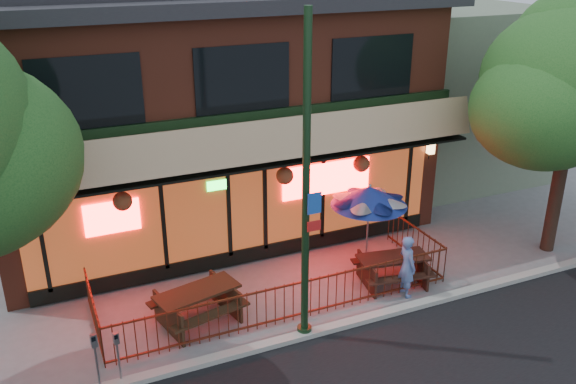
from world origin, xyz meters
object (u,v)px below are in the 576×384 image
(picnic_table_right, at_px, (393,265))
(parking_meter_far, at_px, (95,353))
(patio_umbrella, at_px, (369,196))
(picnic_table_left, at_px, (198,301))
(pedestrian, at_px, (407,266))
(parking_meter_near, at_px, (117,349))
(street_light, at_px, (306,204))

(picnic_table_right, height_order, parking_meter_far, parking_meter_far)
(patio_umbrella, bearing_deg, picnic_table_left, -170.17)
(patio_umbrella, bearing_deg, pedestrian, -88.37)
(picnic_table_right, bearing_deg, picnic_table_left, 176.06)
(picnic_table_right, height_order, parking_meter_near, parking_meter_near)
(street_light, height_order, picnic_table_right, street_light)
(street_light, distance_m, parking_meter_near, 4.62)
(street_light, height_order, parking_meter_near, street_light)
(pedestrian, xyz_separation_m, parking_meter_far, (-7.35, -0.58, 0.10))
(patio_umbrella, height_order, parking_meter_far, patio_umbrella)
(pedestrian, bearing_deg, parking_meter_far, 95.12)
(street_light, bearing_deg, patio_umbrella, 38.19)
(picnic_table_left, relative_size, pedestrian, 1.37)
(pedestrian, bearing_deg, street_light, 100.23)
(patio_umbrella, height_order, pedestrian, patio_umbrella)
(picnic_table_left, relative_size, parking_meter_far, 1.65)
(street_light, xyz_separation_m, parking_meter_far, (-4.39, -0.08, -2.26))
(picnic_table_left, xyz_separation_m, pedestrian, (4.96, -0.94, 0.26))
(patio_umbrella, relative_size, parking_meter_far, 1.73)
(street_light, relative_size, pedestrian, 4.42)
(street_light, bearing_deg, parking_meter_far, -178.99)
(street_light, xyz_separation_m, picnic_table_left, (-1.99, 1.44, -2.62))
(picnic_table_left, bearing_deg, parking_meter_near, -144.03)
(picnic_table_right, xyz_separation_m, parking_meter_near, (-6.95, -1.10, 0.30))
(pedestrian, bearing_deg, picnic_table_right, 0.54)
(picnic_table_left, height_order, pedestrian, pedestrian)
(picnic_table_right, xyz_separation_m, patio_umbrella, (-0.05, 1.19, 1.45))
(picnic_table_left, distance_m, patio_umbrella, 5.18)
(parking_meter_far, bearing_deg, street_light, 1.01)
(street_light, xyz_separation_m, picnic_table_right, (2.97, 1.10, -2.65))
(parking_meter_near, bearing_deg, picnic_table_left, 35.97)
(street_light, relative_size, parking_meter_near, 5.94)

